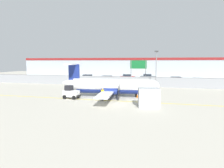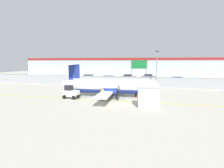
{
  "view_description": "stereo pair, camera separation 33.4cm",
  "coord_description": "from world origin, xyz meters",
  "px_view_note": "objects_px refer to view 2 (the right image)",
  "views": [
    {
      "loc": [
        6.16,
        -23.68,
        5.29
      ],
      "look_at": [
        -1.34,
        6.05,
        1.8
      ],
      "focal_mm": 32.0,
      "sensor_mm": 36.0,
      "label": 1
    },
    {
      "loc": [
        6.49,
        -23.6,
        5.29
      ],
      "look_at": [
        -1.34,
        6.05,
        1.8
      ],
      "focal_mm": 32.0,
      "sensor_mm": 36.0,
      "label": 2
    }
  ],
  "objects_px": {
    "traffic_cone_near_left": "(137,95)",
    "parked_car_2": "(128,77)",
    "ground_crew_worker": "(102,93)",
    "cargo_container": "(148,97)",
    "highway_sign": "(139,67)",
    "parked_car_0": "(89,77)",
    "parked_car_4": "(176,80)",
    "apron_light_pole": "(157,67)",
    "parked_car_5": "(198,82)",
    "parked_car_1": "(107,79)",
    "commuter_airplane": "(112,86)",
    "traffic_cone_near_right": "(147,97)",
    "parked_car_3": "(149,77)",
    "baggage_tug": "(71,93)",
    "traffic_cone_far_left": "(65,95)"
  },
  "relations": [
    {
      "from": "parked_car_2",
      "to": "parked_car_4",
      "type": "height_order",
      "value": "same"
    },
    {
      "from": "cargo_container",
      "to": "parked_car_4",
      "type": "height_order",
      "value": "cargo_container"
    },
    {
      "from": "highway_sign",
      "to": "parked_car_4",
      "type": "bearing_deg",
      "value": 32.61
    },
    {
      "from": "parked_car_3",
      "to": "parked_car_5",
      "type": "xyz_separation_m",
      "value": [
        11.47,
        -10.69,
        0.0
      ]
    },
    {
      "from": "ground_crew_worker",
      "to": "parked_car_1",
      "type": "distance_m",
      "value": 23.87
    },
    {
      "from": "highway_sign",
      "to": "parked_car_0",
      "type": "bearing_deg",
      "value": 153.03
    },
    {
      "from": "parked_car_3",
      "to": "ground_crew_worker",
      "type": "bearing_deg",
      "value": -96.24
    },
    {
      "from": "parked_car_4",
      "to": "apron_light_pole",
      "type": "height_order",
      "value": "apron_light_pole"
    },
    {
      "from": "ground_crew_worker",
      "to": "parked_car_2",
      "type": "relative_size",
      "value": 0.39
    },
    {
      "from": "highway_sign",
      "to": "commuter_airplane",
      "type": "bearing_deg",
      "value": -97.88
    },
    {
      "from": "traffic_cone_near_left",
      "to": "parked_car_1",
      "type": "relative_size",
      "value": 0.15
    },
    {
      "from": "parked_car_5",
      "to": "apron_light_pole",
      "type": "bearing_deg",
      "value": 50.87
    },
    {
      "from": "parked_car_3",
      "to": "parked_car_1",
      "type": "bearing_deg",
      "value": -137.44
    },
    {
      "from": "traffic_cone_near_left",
      "to": "parked_car_4",
      "type": "bearing_deg",
      "value": 72.29
    },
    {
      "from": "cargo_container",
      "to": "apron_light_pole",
      "type": "height_order",
      "value": "apron_light_pole"
    },
    {
      "from": "parked_car_5",
      "to": "highway_sign",
      "type": "height_order",
      "value": "highway_sign"
    },
    {
      "from": "commuter_airplane",
      "to": "parked_car_0",
      "type": "relative_size",
      "value": 3.69
    },
    {
      "from": "parked_car_0",
      "to": "parked_car_3",
      "type": "relative_size",
      "value": 1.03
    },
    {
      "from": "parked_car_0",
      "to": "highway_sign",
      "type": "height_order",
      "value": "highway_sign"
    },
    {
      "from": "parked_car_1",
      "to": "highway_sign",
      "type": "bearing_deg",
      "value": 155.62
    },
    {
      "from": "cargo_container",
      "to": "commuter_airplane",
      "type": "bearing_deg",
      "value": 126.91
    },
    {
      "from": "traffic_cone_near_left",
      "to": "apron_light_pole",
      "type": "height_order",
      "value": "apron_light_pole"
    },
    {
      "from": "ground_crew_worker",
      "to": "highway_sign",
      "type": "xyz_separation_m",
      "value": [
        2.64,
        18.41,
        3.19
      ]
    },
    {
      "from": "traffic_cone_near_left",
      "to": "parked_car_5",
      "type": "bearing_deg",
      "value": 58.57
    },
    {
      "from": "traffic_cone_far_left",
      "to": "parked_car_3",
      "type": "bearing_deg",
      "value": 71.76
    },
    {
      "from": "parked_car_1",
      "to": "highway_sign",
      "type": "height_order",
      "value": "highway_sign"
    },
    {
      "from": "parked_car_5",
      "to": "ground_crew_worker",
      "type": "bearing_deg",
      "value": 62.19
    },
    {
      "from": "parked_car_0",
      "to": "apron_light_pole",
      "type": "xyz_separation_m",
      "value": [
        18.75,
        -12.77,
        3.41
      ]
    },
    {
      "from": "parked_car_5",
      "to": "traffic_cone_far_left",
      "type": "bearing_deg",
      "value": 50.67
    },
    {
      "from": "parked_car_4",
      "to": "cargo_container",
      "type": "bearing_deg",
      "value": 73.04
    },
    {
      "from": "ground_crew_worker",
      "to": "traffic_cone_near_left",
      "type": "relative_size",
      "value": 2.66
    },
    {
      "from": "traffic_cone_near_right",
      "to": "commuter_airplane",
      "type": "bearing_deg",
      "value": 171.29
    },
    {
      "from": "traffic_cone_near_left",
      "to": "parked_car_2",
      "type": "bearing_deg",
      "value": 102.96
    },
    {
      "from": "baggage_tug",
      "to": "traffic_cone_near_right",
      "type": "distance_m",
      "value": 10.82
    },
    {
      "from": "parked_car_4",
      "to": "highway_sign",
      "type": "height_order",
      "value": "highway_sign"
    },
    {
      "from": "apron_light_pole",
      "to": "highway_sign",
      "type": "xyz_separation_m",
      "value": [
        -3.98,
        5.25,
        -0.16
      ]
    },
    {
      "from": "commuter_airplane",
      "to": "cargo_container",
      "type": "distance_m",
      "value": 7.97
    },
    {
      "from": "traffic_cone_near_left",
      "to": "parked_car_2",
      "type": "height_order",
      "value": "parked_car_2"
    },
    {
      "from": "baggage_tug",
      "to": "parked_car_1",
      "type": "xyz_separation_m",
      "value": [
        -1.16,
        22.95,
        0.04
      ]
    },
    {
      "from": "parked_car_2",
      "to": "apron_light_pole",
      "type": "xyz_separation_m",
      "value": [
        8.38,
        -16.6,
        3.41
      ]
    },
    {
      "from": "baggage_tug",
      "to": "parked_car_2",
      "type": "relative_size",
      "value": 0.55
    },
    {
      "from": "traffic_cone_near_right",
      "to": "highway_sign",
      "type": "relative_size",
      "value": 0.12
    },
    {
      "from": "traffic_cone_near_right",
      "to": "apron_light_pole",
      "type": "height_order",
      "value": "apron_light_pole"
    },
    {
      "from": "parked_car_0",
      "to": "parked_car_5",
      "type": "relative_size",
      "value": 0.99
    },
    {
      "from": "ground_crew_worker",
      "to": "cargo_container",
      "type": "distance_m",
      "value": 6.72
    },
    {
      "from": "commuter_airplane",
      "to": "ground_crew_worker",
      "type": "xyz_separation_m",
      "value": [
        -0.53,
        -3.14,
        -0.65
      ]
    },
    {
      "from": "parked_car_4",
      "to": "apron_light_pole",
      "type": "distance_m",
      "value": 11.82
    },
    {
      "from": "parked_car_2",
      "to": "cargo_container",
      "type": "bearing_deg",
      "value": -83.82
    },
    {
      "from": "cargo_container",
      "to": "parked_car_5",
      "type": "distance_m",
      "value": 25.16
    },
    {
      "from": "parked_car_2",
      "to": "parked_car_5",
      "type": "relative_size",
      "value": 1.0
    }
  ]
}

